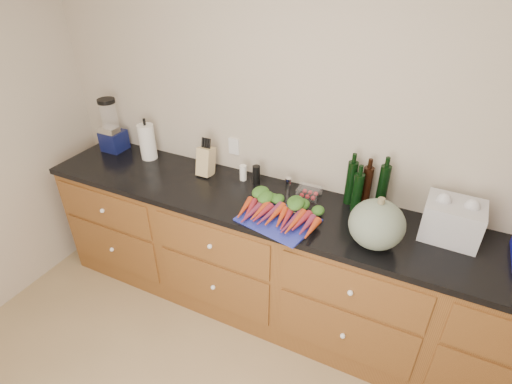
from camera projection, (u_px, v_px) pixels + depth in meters
The scene contains 15 objects.
wall_back at pixel (318, 137), 2.53m from camera, with size 4.10×0.05×2.60m, color #BFB29E.
cabinets at pixel (293, 268), 2.73m from camera, with size 3.60×0.64×0.90m.
countertop at pixel (297, 212), 2.49m from camera, with size 3.64×0.62×0.04m, color black.
cutting_board at pixel (278, 220), 2.37m from camera, with size 0.43×0.32×0.01m, color #242DA3.
carrots at pixel (281, 212), 2.39m from camera, with size 0.49×0.34×0.07m.
squash at pixel (377, 224), 2.12m from camera, with size 0.30×0.30×0.27m, color #576756.
blender_appliance at pixel (111, 128), 3.10m from camera, with size 0.16×0.16×0.42m.
paper_towel at pixel (147, 142), 3.00m from camera, with size 0.12×0.12×0.27m, color white.
knife_block at pixel (206, 161), 2.81m from camera, with size 0.10×0.10×0.20m, color tan.
grinder_salt at pixel (243, 173), 2.76m from camera, with size 0.05×0.05×0.11m, color white.
grinder_pepper at pixel (256, 175), 2.72m from camera, with size 0.05×0.05×0.13m, color black.
canister_chrome at pixel (288, 184), 2.64m from camera, with size 0.04×0.04×0.10m, color white.
tomato_box at pixel (309, 192), 2.58m from camera, with size 0.14×0.11×0.07m, color white.
bottles at pixel (365, 187), 2.43m from camera, with size 0.25×0.13×0.31m.
grocery_bag at pixel (452, 221), 2.19m from camera, with size 0.30×0.24×0.22m, color silver, non-canonical shape.
Camera 1 is at (0.67, -0.65, 2.35)m, focal length 28.00 mm.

